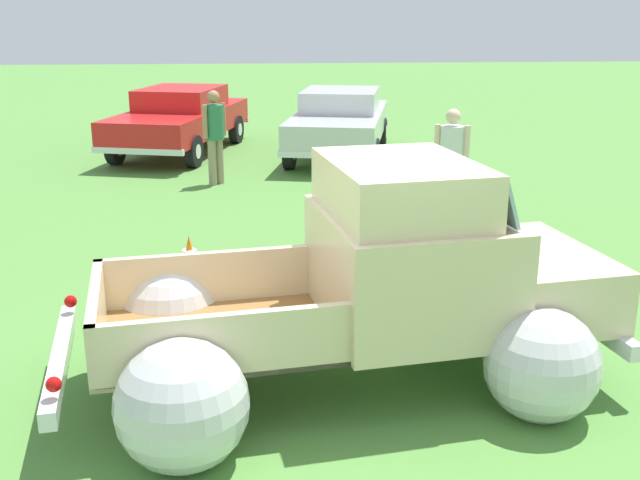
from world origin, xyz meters
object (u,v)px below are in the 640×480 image
Objects in this scene: show_car_1 at (340,120)px; lane_cone_0 at (190,262)px; show_car_0 at (180,118)px; spectator_0 at (215,131)px; spectator_1 at (451,158)px; vintage_pickup_truck at (379,296)px.

lane_cone_0 is (-2.59, -7.99, -0.47)m from show_car_1.
spectator_0 reaches higher than show_car_0.
spectator_0 is 1.01× the size of spectator_1.
vintage_pickup_truck is at bearing -52.65° from lane_cone_0.
lane_cone_0 is at bearing -5.55° from show_car_1.
show_car_1 is at bearing 76.94° from vintage_pickup_truck.
spectator_0 is 4.59m from spectator_1.
show_car_1 is 2.86× the size of spectator_0.
spectator_1 is 4.61m from lane_cone_0.
spectator_1 is at bearing 35.80° from lane_cone_0.
vintage_pickup_truck reaches higher than show_car_1.
spectator_1 is (4.61, -6.06, 0.18)m from show_car_0.
spectator_1 reaches higher than show_car_1.
spectator_0 is at bearing 89.59° from lane_cone_0.
vintage_pickup_truck is 10.39m from show_car_1.
vintage_pickup_truck is 0.99× the size of show_car_1.
vintage_pickup_truck reaches higher than spectator_1.
spectator_0 is (-2.56, -2.55, 0.19)m from show_car_1.
spectator_1 is at bearing 52.62° from show_car_0.
lane_cone_0 is (-3.70, -2.67, -0.65)m from spectator_1.
show_car_1 is (3.50, -0.74, -0.00)m from show_car_0.
vintage_pickup_truck is at bearing 29.11° from show_car_0.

